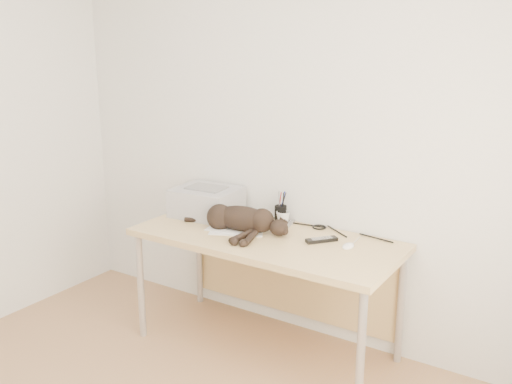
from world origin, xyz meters
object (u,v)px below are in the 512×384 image
Objects in this scene: printer at (207,202)px; cat at (239,220)px; mug at (283,218)px; pen_cup at (281,213)px; mouse at (348,244)px; desk at (273,253)px.

cat is (0.36, -0.15, -0.02)m from printer.
cat reaches higher than mug.
mug is (0.52, 0.11, -0.05)m from printer.
printer is 2.19× the size of pen_cup.
cat is at bearing -171.91° from mouse.
desk is 0.29m from pen_cup.
cat is 0.31m from mug.
mug is 0.44× the size of pen_cup.
printer is 0.53m from mug.
mug is (-0.03, 0.17, 0.17)m from desk.
cat is at bearing -155.00° from desk.
printer reaches higher than desk.
cat is 0.69m from mouse.
cat is 0.32m from pen_cup.
cat is 8.27× the size of mug.
desk is at bearing -80.04° from mug.
pen_cup reaches higher than printer.
cat is at bearing -22.65° from printer.
printer reaches higher than mug.
printer is 0.39m from cat.
desk is at bearing -6.29° from printer.
printer is 0.51m from pen_cup.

